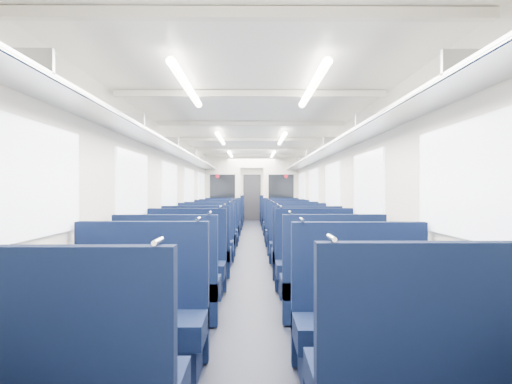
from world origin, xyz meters
The scene contains 39 objects.
floor centered at (0.00, 0.00, 0.00)m, with size 2.80×18.00×0.01m, color black.
ceiling centered at (0.00, 0.00, 2.35)m, with size 2.80×18.00×0.01m, color white.
wall_left centered at (-1.40, 0.00, 1.18)m, with size 0.02×18.00×2.35m, color beige.
dado_left centered at (-1.39, 0.00, 0.35)m, with size 0.03×17.90×0.70m, color black.
wall_right centered at (1.40, 0.00, 1.18)m, with size 0.02×18.00×2.35m, color beige.
dado_right centered at (1.39, 0.00, 0.35)m, with size 0.03×17.90×0.70m, color black.
wall_far centered at (0.00, 9.00, 1.18)m, with size 2.80×0.02×2.35m, color beige.
luggage_rack_left centered at (-1.21, 0.00, 1.97)m, with size 0.36×17.40×0.18m.
luggage_rack_right centered at (1.21, 0.00, 1.97)m, with size 0.36×17.40×0.18m.
windows centered at (0.00, -0.46, 1.42)m, with size 2.78×15.60×0.75m.
ceiling_fittings centered at (0.00, -0.26, 2.29)m, with size 2.70×16.06×0.11m.
end_door centered at (0.00, 8.94, 1.00)m, with size 0.75×0.06×2.00m, color black.
bulkhead centered at (0.00, 2.84, 1.23)m, with size 2.80×0.10×2.35m.
seat_2 centered at (-0.83, -7.11, 0.35)m, with size 1.02×0.57×1.14m.
seat_3 centered at (0.83, -7.18, 0.35)m, with size 1.02×0.57×1.14m.
seat_4 centered at (-0.83, -5.93, 0.35)m, with size 1.02×0.57×1.14m.
seat_5 centered at (0.83, -5.88, 0.35)m, with size 1.02×0.57×1.14m.
seat_6 centered at (-0.83, -4.78, 0.35)m, with size 1.02×0.57×1.14m.
seat_7 centered at (0.83, -4.73, 0.35)m, with size 1.02×0.57×1.14m.
seat_8 centered at (-0.83, -3.62, 0.35)m, with size 1.02×0.57×1.14m.
seat_9 centered at (0.83, -3.76, 0.35)m, with size 1.02×0.57×1.14m.
seat_10 centered at (-0.83, -2.46, 0.35)m, with size 1.02×0.57×1.14m.
seat_11 centered at (0.83, -2.63, 0.35)m, with size 1.02×0.57×1.14m.
seat_12 centered at (-0.83, -1.44, 0.35)m, with size 1.02×0.57×1.14m.
seat_13 centered at (0.83, -1.38, 0.35)m, with size 1.02×0.57×1.14m.
seat_14 centered at (-0.83, -0.20, 0.35)m, with size 1.02×0.57×1.14m.
seat_15 centered at (0.83, -0.30, 0.35)m, with size 1.02×0.57×1.14m.
seat_16 centered at (-0.83, 0.99, 0.35)m, with size 1.02×0.57×1.14m.
seat_17 centered at (0.83, 0.84, 0.35)m, with size 1.02×0.57×1.14m.
seat_18 centered at (-0.83, 2.16, 0.35)m, with size 1.02×0.57×1.14m.
seat_19 centered at (0.83, 2.12, 0.35)m, with size 1.02×0.57×1.14m.
seat_20 centered at (-0.83, 4.21, 0.35)m, with size 1.02×0.57×1.14m.
seat_21 centered at (0.83, 4.07, 0.35)m, with size 1.02×0.57×1.14m.
seat_22 centered at (-0.83, 5.30, 0.35)m, with size 1.02×0.57×1.14m.
seat_23 centered at (0.83, 5.36, 0.35)m, with size 1.02×0.57×1.14m.
seat_24 centered at (-0.83, 6.31, 0.35)m, with size 1.02×0.57×1.14m.
seat_25 centered at (0.83, 6.51, 0.35)m, with size 1.02×0.57×1.14m.
seat_26 centered at (-0.83, 7.51, 0.35)m, with size 1.02×0.57×1.14m.
seat_27 centered at (0.83, 7.66, 0.35)m, with size 1.02×0.57×1.14m.
Camera 1 is at (0.02, -10.39, 1.36)m, focal length 30.97 mm.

